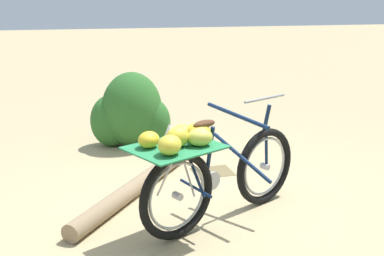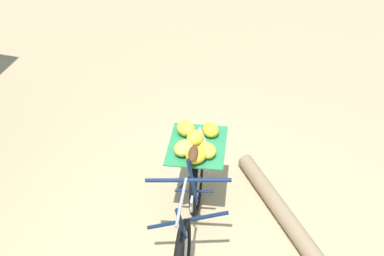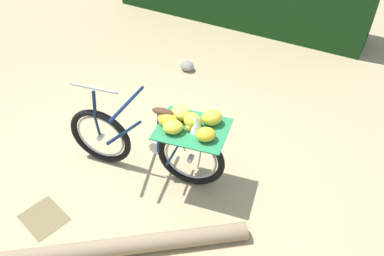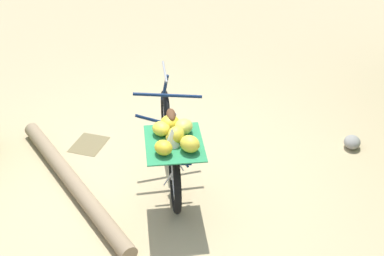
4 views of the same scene
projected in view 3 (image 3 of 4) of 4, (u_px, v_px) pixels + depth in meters
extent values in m
plane|color=tan|center=(143.00, 175.00, 4.17)|extent=(60.00, 60.00, 0.00)
torus|color=black|center=(101.00, 137.00, 4.10)|extent=(0.69, 0.36, 0.73)
torus|color=#B7B7BC|center=(101.00, 137.00, 4.10)|extent=(0.53, 0.25, 0.57)
cylinder|color=#B7B7BC|center=(101.00, 137.00, 4.10)|extent=(0.09, 0.10, 0.06)
torus|color=black|center=(191.00, 159.00, 3.85)|extent=(0.69, 0.36, 0.73)
torus|color=#B7B7BC|center=(191.00, 159.00, 3.85)|extent=(0.53, 0.25, 0.57)
cylinder|color=#B7B7BC|center=(191.00, 159.00, 3.85)|extent=(0.09, 0.10, 0.06)
cylinder|color=#0F2347|center=(125.00, 132.00, 3.92)|extent=(0.32, 0.65, 0.30)
cylinder|color=#0F2347|center=(127.00, 103.00, 3.65)|extent=(0.32, 0.67, 0.11)
cylinder|color=#0F2347|center=(159.00, 132.00, 3.76)|extent=(0.08, 0.12, 0.49)
cylinder|color=#0F2347|center=(173.00, 153.00, 3.89)|extent=(0.18, 0.36, 0.05)
cylinder|color=#0F2347|center=(176.00, 139.00, 3.74)|extent=(0.15, 0.30, 0.47)
cylinder|color=#0F2347|center=(98.00, 126.00, 4.01)|extent=(0.05, 0.06, 0.30)
cylinder|color=#0F2347|center=(94.00, 105.00, 3.81)|extent=(0.07, 0.10, 0.30)
cylinder|color=gray|center=(94.00, 88.00, 3.67)|extent=(0.48, 0.23, 0.02)
ellipsoid|color=#4C2D19|center=(163.00, 112.00, 3.56)|extent=(0.24, 0.17, 0.06)
cylinder|color=#B7B7BC|center=(157.00, 148.00, 3.92)|extent=(0.15, 0.08, 0.16)
cylinder|color=#B7B7BC|center=(182.00, 143.00, 3.75)|extent=(0.10, 0.19, 0.39)
cylinder|color=#B7B7BC|center=(202.00, 148.00, 3.70)|extent=(0.11, 0.23, 0.39)
cube|color=brown|center=(193.00, 130.00, 3.59)|extent=(0.73, 0.65, 0.02)
cube|color=#287F4C|center=(193.00, 129.00, 3.58)|extent=(0.84, 0.77, 0.01)
ellipsoid|color=yellow|center=(193.00, 121.00, 3.54)|extent=(0.19, 0.17, 0.16)
ellipsoid|color=gold|center=(206.00, 134.00, 3.41)|extent=(0.24, 0.24, 0.13)
ellipsoid|color=#CCC64C|center=(181.00, 113.00, 3.65)|extent=(0.20, 0.18, 0.14)
ellipsoid|color=gold|center=(167.00, 119.00, 3.58)|extent=(0.23, 0.20, 0.14)
ellipsoid|color=yellow|center=(212.00, 118.00, 3.58)|extent=(0.25, 0.26, 0.15)
ellipsoid|color=yellow|center=(173.00, 127.00, 3.50)|extent=(0.25, 0.25, 0.12)
sphere|color=gold|center=(189.00, 128.00, 3.53)|extent=(0.08, 0.08, 0.08)
cone|color=white|center=(196.00, 123.00, 3.49)|extent=(0.19, 0.19, 0.19)
cylinder|color=#937A5B|center=(110.00, 248.00, 3.38)|extent=(1.72, 2.07, 0.17)
ellipsoid|color=gray|center=(187.00, 66.00, 5.80)|extent=(0.23, 0.19, 0.14)
cube|color=olive|center=(44.00, 218.00, 3.73)|extent=(0.44, 0.36, 0.01)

